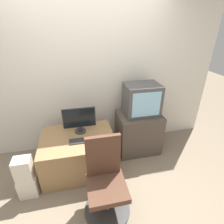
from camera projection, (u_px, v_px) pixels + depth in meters
name	position (u px, v px, depth m)	size (l,w,h in m)	color
ground_plane	(105.00, 202.00, 2.24)	(12.00, 12.00, 0.00)	#7F705B
wall_back	(88.00, 75.00, 2.79)	(4.40, 0.05, 2.60)	silver
desk	(79.00, 153.00, 2.65)	(1.05, 0.80, 0.58)	#937047
side_stand	(138.00, 132.00, 3.03)	(0.71, 0.53, 0.71)	#4C4238
main_monitor	(79.00, 120.00, 2.55)	(0.48, 0.17, 0.39)	#2D2D2D
keyboard	(82.00, 141.00, 2.43)	(0.35, 0.13, 0.01)	#2D2D2D
mouse	(98.00, 139.00, 2.45)	(0.05, 0.04, 0.03)	silver
crt_tv	(142.00, 99.00, 2.78)	(0.55, 0.42, 0.50)	#474747
office_chair	(106.00, 184.00, 2.02)	(0.55, 0.55, 0.97)	#333333
cardboard_box_lower	(29.00, 186.00, 2.28)	(0.23, 0.19, 0.28)	beige
cardboard_box_upper	(23.00, 169.00, 2.15)	(0.21, 0.17, 0.31)	beige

